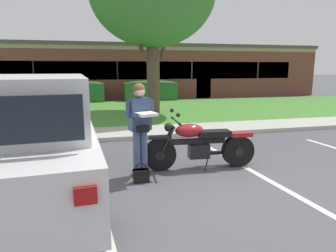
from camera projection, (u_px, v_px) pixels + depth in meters
The scene contains 13 objects.
ground_plane at pixel (208, 185), 5.14m from camera, with size 140.00×140.00×0.00m, color #4C4C51.
curb_strip at pixel (162, 136), 8.52m from camera, with size 60.00×0.20×0.12m, color #B7B2A8.
concrete_walk at pixel (156, 131), 9.33m from camera, with size 60.00×1.50×0.08m, color #B7B2A8.
grass_lawn at pixel (136, 111), 13.74m from camera, with size 60.00×7.74×0.06m, color #478433.
stall_stripe_0 at pixel (96, 190), 4.89m from camera, with size 0.12×4.40×0.01m, color silver.
stall_stripe_1 at pixel (259, 175), 5.58m from camera, with size 0.12×4.40×0.01m, color silver.
motorcycle at pixel (204, 145), 5.90m from camera, with size 2.24×0.82×1.18m.
rider_person at pixel (140, 122), 5.40m from camera, with size 0.54×0.64×1.70m.
handbag at pixel (141, 174), 5.21m from camera, with size 0.28×0.13×0.36m.
parked_suv_adjacent at pixel (28, 136), 4.55m from camera, with size 2.24×4.95×1.86m.
hedge_left at pixel (77, 92), 16.83m from camera, with size 2.95×0.90×1.24m.
hedge_center_left at pixel (151, 90), 17.82m from camera, with size 3.12×0.90×1.24m.
brick_building at pixel (112, 71), 23.50m from camera, with size 28.14×11.48×3.49m.
Camera 1 is at (-1.83, -4.54, 1.98)m, focal length 31.94 mm.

